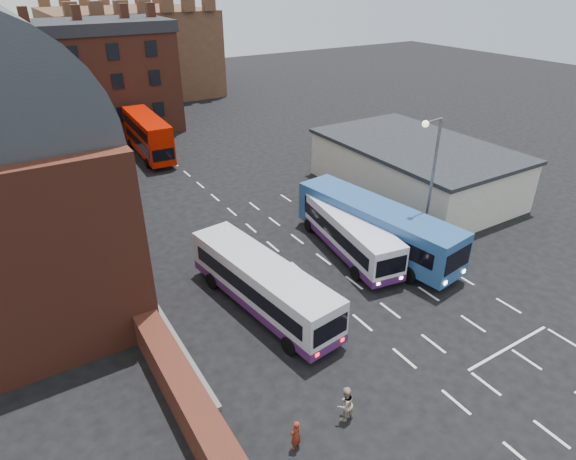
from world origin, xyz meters
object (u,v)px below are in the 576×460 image
bus_white_inbound (348,230)px  pedestrian_beige (345,404)px  pedestrian_red (296,435)px  street_lamp (430,174)px  bus_white_outbound (262,282)px  bus_blue (376,224)px  bus_red_double (148,135)px

bus_white_inbound → pedestrian_beige: bus_white_inbound is taller
pedestrian_red → street_lamp: bearing=-166.1°
bus_white_outbound → pedestrian_beige: bearing=-102.9°
bus_white_inbound → bus_blue: size_ratio=0.83×
bus_white_outbound → street_lamp: 12.74m
bus_white_outbound → pedestrian_red: 9.28m
bus_blue → bus_white_inbound: bearing=-35.3°
bus_white_outbound → street_lamp: (12.17, 0.04, 3.76)m
bus_red_double → bus_white_outbound: bearing=87.1°
pedestrian_beige → pedestrian_red: bearing=-2.1°
bus_white_inbound → bus_red_double: bus_red_double is taller
pedestrian_red → pedestrian_beige: size_ratio=0.86×
bus_red_double → street_lamp: bearing=111.1°
bus_white_inbound → bus_blue: bus_blue is taller
street_lamp → pedestrian_beige: bearing=-146.7°
bus_blue → street_lamp: 4.71m
bus_blue → pedestrian_beige: bus_blue is taller
bus_blue → pedestrian_red: size_ratio=8.58×
bus_white_inbound → bus_blue: (1.65, -0.84, 0.34)m
bus_white_outbound → pedestrian_red: bearing=-118.5°
bus_white_outbound → pedestrian_beige: size_ratio=6.43×
pedestrian_red → bus_white_outbound: bearing=-126.4°
bus_red_double → pedestrian_beige: 36.91m
bus_blue → pedestrian_red: 16.42m
bus_white_outbound → pedestrian_red: size_ratio=7.52×
bus_white_inbound → bus_red_double: 26.34m
bus_blue → bus_red_double: (-6.91, 26.64, 0.22)m
street_lamp → pedestrian_beige: (-12.99, -8.52, -4.64)m
pedestrian_red → bus_red_double: bearing=-114.3°
bus_white_outbound → bus_white_inbound: bearing=10.1°
bus_red_double → street_lamp: (9.62, -28.21, 3.31)m
bus_white_inbound → bus_red_double: bearing=-69.6°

